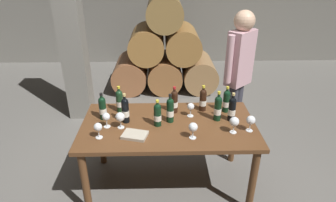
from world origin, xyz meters
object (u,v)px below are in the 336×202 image
Objects in this scene: wine_bottle_4 at (232,109)px; wine_glass_3 at (234,122)px; sommelier_presenting at (239,69)px; wine_bottle_8 at (120,101)px; wine_bottle_0 at (103,108)px; wine_bottle_7 at (170,110)px; wine_bottle_1 at (226,101)px; wine_bottle_5 at (125,110)px; dining_table at (168,132)px; tasting_notebook at (135,135)px; wine_bottle_2 at (218,108)px; wine_glass_2 at (98,128)px; wine_bottle_3 at (174,101)px; wine_glass_6 at (120,117)px; wine_glass_4 at (191,107)px; wine_glass_1 at (106,117)px; wine_bottle_9 at (158,114)px; wine_glass_5 at (251,120)px; wine_glass_0 at (193,127)px; wine_bottle_6 at (203,100)px.

wine_bottle_4 is 1.84× the size of wine_glass_3.
sommelier_presenting is (0.22, 0.69, 0.15)m from wine_bottle_4.
wine_bottle_4 reaches higher than wine_bottle_8.
wine_bottle_7 is (0.67, -0.07, 0.01)m from wine_bottle_0.
wine_bottle_1 is 0.93× the size of wine_bottle_5.
tasting_notebook is (-0.31, -0.21, 0.11)m from dining_table.
wine_bottle_2 is (1.14, -0.05, 0.01)m from wine_bottle_0.
wine_glass_2 is at bearing -160.51° from dining_table.
wine_bottle_8 reaches higher than wine_glass_3.
tasting_notebook is at bearing -129.68° from wine_bottle_3.
wine_glass_3 is 1.06m from wine_glass_6.
tasting_notebook is at bearing -67.84° from wine_bottle_5.
tasting_notebook is (-0.92, -0.45, -0.11)m from wine_bottle_1.
wine_glass_4 is at bearing 8.54° from wine_bottle_5.
wine_bottle_3 is at bearing 65.59° from tasting_notebook.
wine_glass_4 is at bearing -166.07° from wine_bottle_1.
dining_table is 11.31× the size of wine_glass_1.
wine_bottle_3 reaches higher than wine_bottle_9.
wine_glass_5 is at bearing -56.72° from wine_bottle_4.
wine_bottle_2 is 0.18× the size of sommelier_presenting.
sommelier_presenting is (1.48, 0.97, 0.18)m from wine_glass_2.
dining_table is 0.39m from wine_glass_0.
wine_bottle_5 is 0.35m from wine_glass_2.
wine_bottle_6 is at bearing 50.91° from tasting_notebook.
wine_bottle_3 is 0.20m from wine_bottle_7.
wine_glass_5 is at bearing 3.36° from wine_glass_2.
dining_table is at bearing -138.41° from sommelier_presenting.
wine_bottle_4 is at bearing 36.69° from wine_glass_0.
tasting_notebook is (-0.68, -0.49, -0.11)m from wine_bottle_6.
wine_glass_0 is (0.71, -0.52, -0.01)m from wine_bottle_8.
wine_bottle_9 is 0.39m from wine_glass_0.
dining_table is at bearing -28.34° from wine_bottle_8.
wine_bottle_1 is at bearing -7.61° from wine_bottle_6.
wine_bottle_1 is 1.75× the size of wine_glass_3.
wine_bottle_0 is 1.74× the size of wine_glass_6.
wine_glass_6 is (-0.04, -0.11, -0.02)m from wine_bottle_5.
wine_bottle_4 is at bearing 31.31° from tasting_notebook.
wine_glass_3 is (0.53, -0.41, -0.01)m from wine_bottle_3.
wine_glass_0 is at bearing -143.31° from wine_bottle_4.
tasting_notebook is at bearing -153.69° from wine_bottle_1.
wine_glass_4 is at bearing -135.75° from sommelier_presenting.
wine_bottle_2 is 1.92× the size of wine_glass_6.
wine_glass_6 is 1.54m from sommelier_presenting.
wine_glass_3 reaches higher than dining_table.
wine_bottle_1 is at bearing 21.79° from dining_table.
wine_bottle_8 is at bearing 177.27° from wine_bottle_3.
wine_glass_3 is at bearing -96.98° from wine_bottle_4.
wine_bottle_5 is at bearing -169.44° from wine_bottle_1.
wine_bottle_9 is at bearing -36.42° from wine_bottle_8.
wine_glass_5 is (1.39, 0.08, 0.00)m from wine_glass_2.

